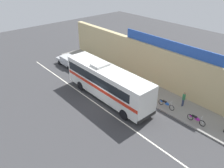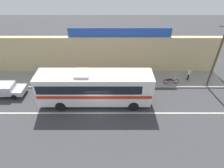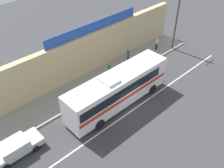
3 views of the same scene
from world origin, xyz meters
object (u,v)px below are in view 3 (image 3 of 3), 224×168
(motorcycle_green, at_px, (132,66))
(pedestrian_near_shop, at_px, (128,54))
(intercity_bus, at_px, (117,88))
(motorcycle_red, at_px, (150,55))
(utility_pole, at_px, (177,20))
(parked_car, at_px, (15,148))
(pedestrian_far_left, at_px, (157,43))
(pedestrian_far_right, at_px, (109,68))

(motorcycle_green, xyz_separation_m, pedestrian_near_shop, (0.98, 1.54, 0.51))
(intercity_bus, relative_size, motorcycle_red, 6.24)
(utility_pole, xyz_separation_m, pedestrian_near_shop, (-6.59, 1.86, -3.07))
(motorcycle_red, bearing_deg, parked_car, -174.21)
(pedestrian_near_shop, xyz_separation_m, pedestrian_far_left, (4.70, -0.65, 0.06))
(parked_car, xyz_separation_m, utility_pole, (23.29, 1.55, 3.40))
(intercity_bus, xyz_separation_m, utility_pole, (13.15, 2.90, 2.07))
(utility_pole, relative_size, motorcycle_red, 4.20)
(motorcycle_red, relative_size, pedestrian_far_left, 1.08)
(motorcycle_green, distance_m, motorcycle_red, 3.32)
(pedestrian_far_left, bearing_deg, pedestrian_far_right, 179.88)
(motorcycle_green, bearing_deg, intercity_bus, -149.97)
(parked_car, height_order, pedestrian_near_shop, pedestrian_near_shop)
(parked_car, relative_size, pedestrian_far_left, 2.60)
(motorcycle_red, bearing_deg, pedestrian_far_left, 19.58)
(intercity_bus, height_order, motorcycle_red, intercity_bus)
(motorcycle_red, height_order, pedestrian_far_left, pedestrian_far_left)
(parked_car, bearing_deg, pedestrian_far_right, 12.19)
(motorcycle_green, bearing_deg, motorcycle_red, 0.97)
(motorcycle_green, relative_size, pedestrian_near_shop, 1.21)
(intercity_bus, bearing_deg, motorcycle_red, 20.23)
(pedestrian_far_right, xyz_separation_m, pedestrian_near_shop, (3.81, 0.63, -0.00))
(pedestrian_far_right, relative_size, pedestrian_far_left, 0.95)
(pedestrian_far_left, bearing_deg, motorcycle_green, -171.07)
(motorcycle_red, bearing_deg, pedestrian_far_right, 172.12)
(parked_car, bearing_deg, utility_pole, 3.81)
(parked_car, height_order, utility_pole, utility_pole)
(parked_car, distance_m, pedestrian_near_shop, 17.05)
(utility_pole, distance_m, motorcycle_green, 8.37)
(intercity_bus, bearing_deg, utility_pole, 12.46)
(intercity_bus, distance_m, pedestrian_near_shop, 8.17)
(parked_car, distance_m, utility_pole, 23.59)
(pedestrian_far_right, height_order, pedestrian_far_left, pedestrian_far_left)
(utility_pole, bearing_deg, intercity_bus, -167.54)
(intercity_bus, xyz_separation_m, motorcycle_green, (5.58, 3.23, -1.50))
(intercity_bus, relative_size, motorcycle_green, 5.88)
(parked_car, height_order, pedestrian_far_right, pedestrian_far_right)
(pedestrian_near_shop, bearing_deg, pedestrian_far_left, -7.89)
(motorcycle_green, relative_size, pedestrian_far_right, 1.21)
(motorcycle_green, height_order, motorcycle_red, same)
(utility_pole, height_order, motorcycle_red, utility_pole)
(utility_pole, bearing_deg, parked_car, -176.19)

